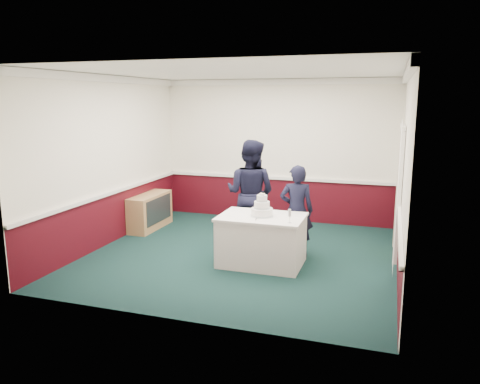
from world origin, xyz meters
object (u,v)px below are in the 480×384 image
(person_man, at_px, (250,193))
(champagne_flute, at_px, (290,214))
(person_woman, at_px, (296,211))
(cake_knife, at_px, (256,219))
(cake_table, at_px, (262,240))
(wedding_cake, at_px, (262,209))
(sideboard, at_px, (150,211))

(person_man, bearing_deg, champagne_flute, 137.01)
(champagne_flute, relative_size, person_woman, 0.13)
(person_man, height_order, person_woman, person_man)
(champagne_flute, bearing_deg, person_woman, 94.55)
(cake_knife, relative_size, person_woman, 0.14)
(cake_table, xyz_separation_m, wedding_cake, (0.00, 0.00, 0.50))
(wedding_cake, bearing_deg, sideboard, 153.68)
(wedding_cake, bearing_deg, person_woman, 54.92)
(cake_table, distance_m, person_man, 1.14)
(sideboard, relative_size, cake_knife, 5.45)
(cake_knife, distance_m, person_woman, 0.93)
(sideboard, distance_m, person_woman, 3.25)
(person_woman, bearing_deg, cake_table, 43.92)
(cake_table, xyz_separation_m, person_woman, (0.43, 0.61, 0.37))
(champagne_flute, xyz_separation_m, person_woman, (-0.07, 0.89, -0.16))
(cake_table, bearing_deg, sideboard, 153.68)
(cake_knife, distance_m, champagne_flute, 0.55)
(wedding_cake, bearing_deg, cake_knife, -98.53)
(cake_table, relative_size, wedding_cake, 3.63)
(cake_table, height_order, person_man, person_man)
(sideboard, distance_m, person_man, 2.38)
(cake_table, height_order, wedding_cake, wedding_cake)
(sideboard, bearing_deg, cake_table, -26.32)
(person_man, bearing_deg, cake_table, 124.88)
(cake_table, xyz_separation_m, champagne_flute, (0.50, -0.28, 0.53))
(cake_table, height_order, champagne_flute, champagne_flute)
(cake_knife, relative_size, champagne_flute, 1.07)
(cake_table, relative_size, person_woman, 0.86)
(person_man, xyz_separation_m, person_woman, (0.88, -0.28, -0.18))
(sideboard, bearing_deg, wedding_cake, -26.32)
(champagne_flute, height_order, person_man, person_man)
(sideboard, height_order, person_woman, person_woman)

